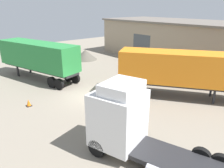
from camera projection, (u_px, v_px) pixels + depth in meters
ground_plane at (89, 97)px, 18.94m from camera, size 60.00×60.00×0.00m
warehouse_building at (203, 43)px, 29.52m from camera, size 31.19×10.31×5.48m
tractor_unit_white at (127, 122)px, 11.22m from camera, size 7.14×4.28×3.96m
container_trailer_green at (38, 56)px, 22.87m from camera, size 10.23×5.05×3.92m
container_trailer_black at (179, 69)px, 18.25m from camera, size 9.67×7.74×3.93m
gravel_pile at (85, 55)px, 31.93m from camera, size 3.37×3.37×1.44m
traffic_cone at (29, 103)px, 17.21m from camera, size 0.40×0.40×0.55m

